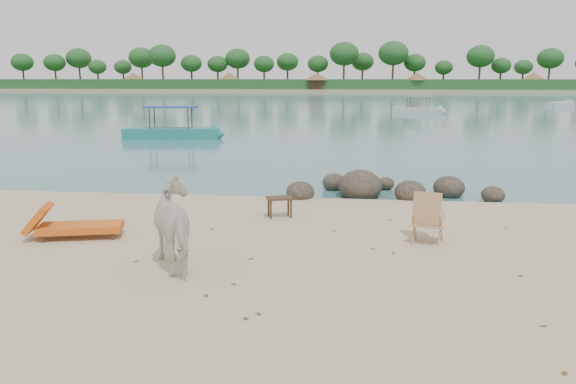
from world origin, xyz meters
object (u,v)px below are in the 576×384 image
object	(u,v)px
side_table	(280,208)
deck_chair	(428,221)
cow	(180,225)
boat_near	(171,112)
boulders	(380,189)
lounge_chair	(81,224)

from	to	relation	value
side_table	deck_chair	world-z (taller)	deck_chair
cow	side_table	world-z (taller)	cow
cow	side_table	distance (m)	4.03
deck_chair	cow	bearing A→B (deg)	-139.11
deck_chair	boat_near	size ratio (longest dim) A/B	0.16
side_table	deck_chair	bearing A→B (deg)	-47.55
deck_chair	boulders	bearing A→B (deg)	115.82
cow	deck_chair	xyz separation A→B (m)	(4.60, 2.02, -0.29)
lounge_chair	boat_near	size ratio (longest dim) A/B	0.35
cow	lounge_chair	bearing A→B (deg)	-63.87
boulders	cow	world-z (taller)	cow
boulders	lounge_chair	world-z (taller)	boulders
side_table	cow	bearing A→B (deg)	-128.32
cow	lounge_chair	world-z (taller)	cow
side_table	boat_near	size ratio (longest dim) A/B	0.10
side_table	boat_near	bearing A→B (deg)	96.24
boulders	side_table	world-z (taller)	boulders
cow	side_table	bearing A→B (deg)	-142.75
side_table	lounge_chair	world-z (taller)	lounge_chair
side_table	deck_chair	distance (m)	3.75
boulders	cow	bearing A→B (deg)	-119.04
cow	lounge_chair	size ratio (longest dim) A/B	0.87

